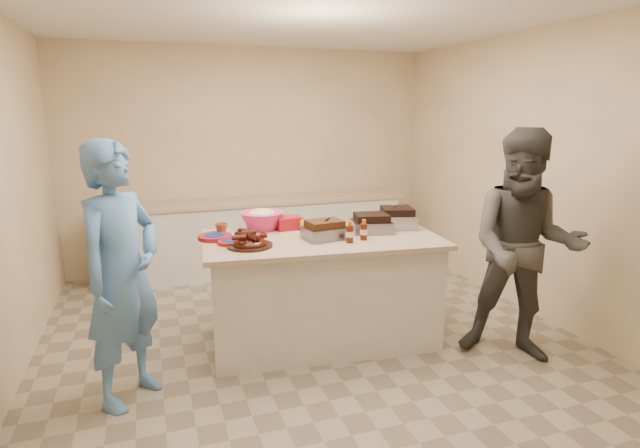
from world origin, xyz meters
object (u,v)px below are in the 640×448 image
object	(u,v)px
rib_platter	(250,247)
bbq_bottle_a	(350,242)
bbq_bottle_b	(364,240)
island	(322,339)
roasting_pan	(397,227)
coleslaw_bowl	(262,229)
guest_gray	(514,355)
plastic_cup	(222,235)
guest_blue	(133,396)
mustard_bottle	(302,231)

from	to	relation	value
rib_platter	bbq_bottle_a	xyz separation A→B (m)	(0.78, -0.14, 0.00)
rib_platter	bbq_bottle_b	distance (m)	0.93
bbq_bottle_a	island	bearing A→B (deg)	122.17
roasting_pan	coleslaw_bowl	size ratio (longest dim) A/B	0.80
bbq_bottle_a	guest_gray	distance (m)	1.64
roasting_pan	guest_gray	size ratio (longest dim) A/B	0.17
plastic_cup	guest_gray	distance (m)	2.63
plastic_cup	guest_gray	size ratio (longest dim) A/B	0.06
bbq_bottle_b	guest_gray	distance (m)	1.55
island	guest_blue	bearing A→B (deg)	-158.85
bbq_bottle_a	coleslaw_bowl	bearing A→B (deg)	129.92
plastic_cup	guest_blue	world-z (taller)	plastic_cup
roasting_pan	guest_gray	xyz separation A→B (m)	(0.63, -0.91, -0.92)
rib_platter	guest_gray	bearing A→B (deg)	-19.23
bbq_bottle_b	guest_gray	size ratio (longest dim) A/B	0.09
island	plastic_cup	xyz separation A→B (m)	(-0.78, 0.36, 0.92)
rib_platter	guest_blue	bearing A→B (deg)	-160.84
island	bbq_bottle_a	bearing A→B (deg)	-51.82
bbq_bottle_a	plastic_cup	world-z (taller)	bbq_bottle_a
island	bbq_bottle_b	size ratio (longest dim) A/B	11.50
guest_blue	plastic_cup	bearing A→B (deg)	-3.98
island	bbq_bottle_b	bearing A→B (deg)	-28.49
island	bbq_bottle_a	size ratio (longest dim) A/B	11.27
guest_blue	guest_gray	bearing A→B (deg)	-56.71
island	plastic_cup	size ratio (longest dim) A/B	18.54
mustard_bottle	plastic_cup	distance (m)	0.70
coleslaw_bowl	plastic_cup	world-z (taller)	coleslaw_bowl
island	mustard_bottle	distance (m)	0.97
roasting_pan	plastic_cup	xyz separation A→B (m)	(-1.54, 0.25, 0.00)
bbq_bottle_b	mustard_bottle	size ratio (longest dim) A/B	1.54
guest_blue	bbq_bottle_b	bearing A→B (deg)	-42.48
rib_platter	coleslaw_bowl	world-z (taller)	coleslaw_bowl
island	mustard_bottle	bearing A→B (deg)	114.55
island	coleslaw_bowl	bearing A→B (deg)	139.61
rib_platter	guest_blue	size ratio (longest dim) A/B	0.20
roasting_pan	mustard_bottle	xyz separation A→B (m)	(-0.85, 0.16, 0.00)
rib_platter	bbq_bottle_b	size ratio (longest dim) A/B	2.11
rib_platter	guest_blue	world-z (taller)	rib_platter
mustard_bottle	roasting_pan	bearing A→B (deg)	-10.58
mustard_bottle	guest_gray	bearing A→B (deg)	-35.94
roasting_pan	bbq_bottle_b	xyz separation A→B (m)	(-0.46, -0.31, 0.00)
guest_blue	coleslaw_bowl	bearing A→B (deg)	-12.52
island	bbq_bottle_a	xyz separation A→B (m)	(0.15, -0.24, 0.92)
rib_platter	plastic_cup	world-z (taller)	rib_platter
guest_blue	guest_gray	world-z (taller)	guest_gray
plastic_cup	guest_gray	world-z (taller)	plastic_cup
guest_blue	guest_gray	size ratio (longest dim) A/B	0.97
coleslaw_bowl	plastic_cup	distance (m)	0.38
coleslaw_bowl	guest_blue	size ratio (longest dim) A/B	0.22
island	plastic_cup	bearing A→B (deg)	161.46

